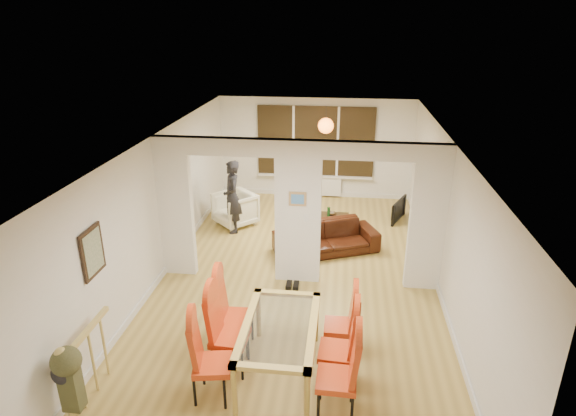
% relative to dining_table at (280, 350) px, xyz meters
% --- Properties ---
extents(floor, '(5.00, 9.00, 0.01)m').
position_rel_dining_table_xyz_m(floor, '(-0.03, 2.57, -0.40)').
color(floor, tan).
rests_on(floor, ground).
extents(room_walls, '(5.00, 9.00, 2.60)m').
position_rel_dining_table_xyz_m(room_walls, '(-0.03, 2.57, 0.90)').
color(room_walls, silver).
rests_on(room_walls, floor).
extents(divider_wall, '(5.00, 0.18, 2.60)m').
position_rel_dining_table_xyz_m(divider_wall, '(-0.03, 2.57, 0.90)').
color(divider_wall, white).
rests_on(divider_wall, floor).
extents(bay_window_blinds, '(3.00, 0.08, 1.80)m').
position_rel_dining_table_xyz_m(bay_window_blinds, '(-0.03, 7.01, 1.10)').
color(bay_window_blinds, black).
rests_on(bay_window_blinds, room_walls).
extents(radiator, '(1.40, 0.08, 0.50)m').
position_rel_dining_table_xyz_m(radiator, '(-0.03, 6.97, -0.10)').
color(radiator, white).
rests_on(radiator, floor).
extents(pendant_light, '(0.36, 0.36, 0.36)m').
position_rel_dining_table_xyz_m(pendant_light, '(0.27, 5.87, 1.75)').
color(pendant_light, orange).
rests_on(pendant_light, room_walls).
extents(stair_newel, '(0.40, 1.20, 1.10)m').
position_rel_dining_table_xyz_m(stair_newel, '(-2.28, -0.63, 0.15)').
color(stair_newel, tan).
rests_on(stair_newel, floor).
extents(wall_poster, '(0.04, 0.52, 0.67)m').
position_rel_dining_table_xyz_m(wall_poster, '(-2.50, 0.17, 1.20)').
color(wall_poster, gray).
rests_on(wall_poster, room_walls).
extents(pillar_photo, '(0.30, 0.03, 0.25)m').
position_rel_dining_table_xyz_m(pillar_photo, '(-0.03, 2.47, 1.20)').
color(pillar_photo, '#4C8CD8').
rests_on(pillar_photo, divider_wall).
extents(dining_table, '(0.95, 1.70, 0.79)m').
position_rel_dining_table_xyz_m(dining_table, '(0.00, 0.00, 0.00)').
color(dining_table, '#AF9140').
rests_on(dining_table, floor).
extents(dining_chair_la, '(0.53, 0.53, 1.14)m').
position_rel_dining_table_xyz_m(dining_chair_la, '(-0.77, -0.49, 0.17)').
color(dining_chair_la, '#B83512').
rests_on(dining_chair_la, floor).
extents(dining_chair_lb, '(0.50, 0.50, 1.19)m').
position_rel_dining_table_xyz_m(dining_chair_lb, '(-0.67, 0.04, 0.20)').
color(dining_chair_lb, '#B83512').
rests_on(dining_chair_lb, floor).
extents(dining_chair_lc, '(0.48, 0.48, 1.18)m').
position_rel_dining_table_xyz_m(dining_chair_lc, '(-0.70, 0.49, 0.19)').
color(dining_chair_lc, '#B83512').
rests_on(dining_chair_lc, floor).
extents(dining_chair_ra, '(0.48, 0.48, 1.17)m').
position_rel_dining_table_xyz_m(dining_chair_ra, '(0.75, -0.58, 0.19)').
color(dining_chair_ra, '#B83512').
rests_on(dining_chair_ra, floor).
extents(dining_chair_rb, '(0.49, 0.49, 1.16)m').
position_rel_dining_table_xyz_m(dining_chair_rb, '(0.75, -0.06, 0.18)').
color(dining_chair_rb, '#B83512').
rests_on(dining_chair_rb, floor).
extents(dining_chair_rc, '(0.42, 0.42, 1.04)m').
position_rel_dining_table_xyz_m(dining_chair_rc, '(0.77, 0.55, 0.12)').
color(dining_chair_rc, '#B83512').
rests_on(dining_chair_rc, floor).
extents(sofa, '(2.23, 1.56, 0.61)m').
position_rel_dining_table_xyz_m(sofa, '(0.43, 3.75, -0.09)').
color(sofa, black).
rests_on(sofa, floor).
extents(armchair, '(1.17, 1.17, 0.76)m').
position_rel_dining_table_xyz_m(armchair, '(-1.71, 4.89, -0.02)').
color(armchair, beige).
rests_on(armchair, floor).
extents(person, '(0.70, 0.58, 1.63)m').
position_rel_dining_table_xyz_m(person, '(-1.67, 4.51, 0.42)').
color(person, black).
rests_on(person, floor).
extents(television, '(0.87, 0.47, 0.52)m').
position_rel_dining_table_xyz_m(television, '(1.97, 5.62, -0.14)').
color(television, black).
rests_on(television, floor).
extents(coffee_table, '(1.12, 0.76, 0.23)m').
position_rel_dining_table_xyz_m(coffee_table, '(0.38, 5.10, -0.28)').
color(coffee_table, '#332511').
rests_on(coffee_table, floor).
extents(bottle, '(0.07, 0.07, 0.27)m').
position_rel_dining_table_xyz_m(bottle, '(0.43, 4.98, -0.03)').
color(bottle, '#143F19').
rests_on(bottle, coffee_table).
extents(bowl, '(0.21, 0.21, 0.05)m').
position_rel_dining_table_xyz_m(bowl, '(0.48, 5.17, -0.14)').
color(bowl, '#332511').
rests_on(bowl, coffee_table).
extents(shoes, '(0.22, 0.24, 0.09)m').
position_rel_dining_table_xyz_m(shoes, '(-0.08, 2.23, -0.35)').
color(shoes, black).
rests_on(shoes, floor).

